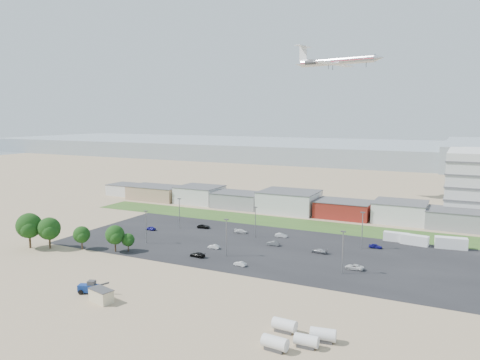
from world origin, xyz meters
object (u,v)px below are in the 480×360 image
Objects in this scene: parked_car_12 at (319,251)px; parked_car_3 at (197,255)px; parked_car_5 at (151,228)px; box_trailer_a at (396,237)px; airliner at (337,61)px; parked_car_4 at (214,247)px; parked_car_8 at (375,246)px; telehandler at (88,287)px; storage_tank_nw at (284,325)px; parked_car_9 at (204,226)px; parked_car_11 at (281,235)px; portable_shed at (101,295)px; parked_car_7 at (273,243)px; tree_far_left at (29,228)px; parked_car_0 at (354,267)px; parked_car_6 at (241,231)px; parked_car_13 at (240,264)px.

parked_car_3 is at bearing -51.77° from parked_car_12.
parked_car_12 is (58.13, -0.70, 0.01)m from parked_car_5.
airliner is at bearing 121.39° from box_trailer_a.
parked_car_4 is 46.57m from parked_car_8.
telehandler reaches higher than box_trailer_a.
storage_tank_nw reaches higher than parked_car_4.
parked_car_9 is (-56.72, -1.04, -0.02)m from parked_car_8.
storage_tank_nw is 1.13× the size of parked_car_11.
parked_car_12 is (-8.26, 49.13, -0.63)m from storage_tank_nw.
telehandler reaches higher than portable_shed.
parked_car_5 is at bearing -108.83° from parked_car_4.
box_trailer_a reaches higher than storage_tank_nw.
parked_car_7 is at bearing 126.02° from parked_car_4.
airliner reaches higher than parked_car_12.
parked_car_4 is (47.96, 22.74, -5.21)m from tree_far_left.
parked_car_3 is at bearing 64.00° from parked_car_5.
parked_car_9 is (32.88, 42.56, -5.17)m from tree_far_left.
parked_car_4 is 29.88m from parked_car_12.
parked_car_3 is 32.56m from parked_car_9.
storage_tank_nw reaches higher than parked_car_8.
parked_car_0 is 1.32× the size of parked_car_4.
parked_car_9 is 27.88m from parked_car_11.
portable_shed is at bearing -19.38° from parked_car_7.
parked_car_0 is at bearing 63.69° from parked_car_7.
box_trailer_a is 1.94× the size of parked_car_5.
portable_shed is at bearing -24.71° from tree_far_left.
parked_car_5 is at bearing 143.11° from storage_tank_nw.
telehandler is 1.54× the size of parked_car_12.
parked_car_9 is at bearing 115.63° from portable_shed.
parked_car_0 is 28.55m from parked_car_7.
tree_far_left reaches higher than parked_car_4.
airliner reaches higher than parked_car_6.
parked_car_3 reaches higher than parked_car_13.
telehandler reaches higher than parked_car_8.
parked_car_5 is (-29.65, 18.80, -0.01)m from parked_car_3.
parked_car_12 is at bearing 74.17° from portable_shed.
parked_car_12 is (17.87, -81.52, -60.61)m from airliner.
parked_car_9 is (-60.96, -11.46, -0.75)m from box_trailer_a.
parked_car_12 is at bearing -116.25° from parked_car_6.
parked_car_6 is 1.14× the size of parked_car_11.
parked_car_13 is at bearing -126.90° from box_trailer_a.
box_trailer_a is 34.84m from parked_car_11.
parked_car_12 reaches higher than parked_car_5.
parked_car_8 is at bearing 115.99° from parked_car_4.
storage_tank_nw is (44.23, 1.58, -0.15)m from telehandler.
parked_car_4 is at bearing -175.99° from parked_car_3.
storage_tank_nw is at bearing 59.49° from parked_car_5.
parked_car_8 reaches higher than parked_car_9.
parked_car_11 is 0.84× the size of parked_car_12.
parked_car_11 is (42.45, 10.62, -0.02)m from parked_car_5.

